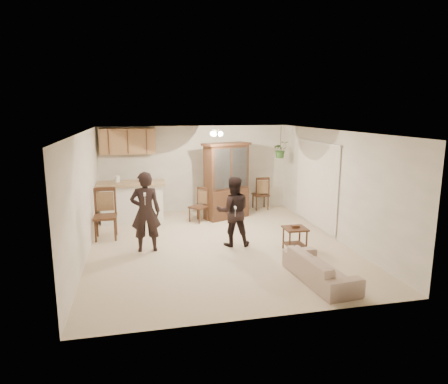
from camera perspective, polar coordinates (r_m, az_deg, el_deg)
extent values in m
plane|color=beige|center=(8.93, -0.88, -7.59)|extent=(6.50, 6.50, 0.00)
cube|color=silver|center=(8.45, -0.93, 8.64)|extent=(5.50, 6.50, 0.02)
cube|color=white|center=(11.76, -4.07, 3.32)|extent=(5.50, 0.02, 2.50)
cube|color=white|center=(5.55, 5.84, -6.10)|extent=(5.50, 0.02, 2.50)
cube|color=white|center=(8.51, -19.37, -0.49)|extent=(0.02, 6.50, 2.50)
cube|color=white|center=(9.53, 15.52, 0.98)|extent=(0.02, 6.50, 2.50)
cube|color=white|center=(10.90, -12.98, -1.63)|extent=(1.60, 0.55, 1.00)
cube|color=tan|center=(10.79, -13.11, 1.22)|extent=(1.75, 0.70, 0.08)
cube|color=#946140|center=(11.37, -13.58, 7.05)|extent=(1.50, 0.34, 0.70)
imported|color=#315A24|center=(11.44, 8.06, 6.03)|extent=(0.43, 0.37, 0.48)
cylinder|color=black|center=(11.41, 8.11, 7.65)|extent=(0.01, 0.01, 0.65)
imported|color=beige|center=(7.21, 13.61, -9.60)|extent=(0.91, 1.94, 0.73)
imported|color=black|center=(8.49, -11.16, -2.49)|extent=(0.67, 0.45, 1.80)
imported|color=black|center=(8.74, 1.31, -3.39)|extent=(0.71, 0.59, 1.35)
cube|color=#3C2216|center=(11.05, 0.35, -1.65)|extent=(1.31, 0.91, 0.81)
cube|color=#3C2216|center=(10.86, 0.35, 3.56)|extent=(1.29, 0.85, 1.22)
cube|color=silver|center=(10.86, 0.35, 3.56)|extent=(0.98, 0.42, 1.06)
cube|color=#3C2216|center=(10.79, 0.36, 6.87)|extent=(1.41, 0.97, 0.06)
cube|color=#3C2216|center=(8.57, 10.13, -5.15)|extent=(0.47, 0.47, 0.04)
cube|color=#3C2216|center=(8.67, 10.05, -7.39)|extent=(0.39, 0.39, 0.03)
cube|color=#3C2216|center=(8.55, 10.14, -4.85)|extent=(0.17, 0.11, 0.06)
cube|color=#3C2216|center=(9.62, -16.59, -3.44)|extent=(0.52, 0.52, 0.06)
cube|color=#927049|center=(9.54, -16.70, -1.60)|extent=(0.39, 0.05, 0.45)
cube|color=#3C2216|center=(9.48, -16.80, 0.14)|extent=(0.48, 0.05, 0.09)
cube|color=#3C2216|center=(10.67, -3.68, -2.16)|extent=(0.57, 0.57, 0.04)
cube|color=#927049|center=(10.61, -3.70, -0.87)|extent=(0.22, 0.25, 0.35)
cube|color=#3C2216|center=(10.57, -3.71, 0.34)|extent=(0.27, 0.30, 0.07)
cube|color=#3C2216|center=(12.08, 5.24, -0.38)|extent=(0.45, 0.45, 0.05)
cube|color=#927049|center=(12.03, 5.26, 0.88)|extent=(0.33, 0.04, 0.38)
cube|color=#3C2216|center=(11.98, 5.28, 2.05)|extent=(0.40, 0.04, 0.08)
cube|color=white|center=(8.01, -11.26, -0.34)|extent=(0.05, 0.15, 0.05)
cube|color=white|center=(8.33, 1.62, -2.24)|extent=(0.06, 0.14, 0.04)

